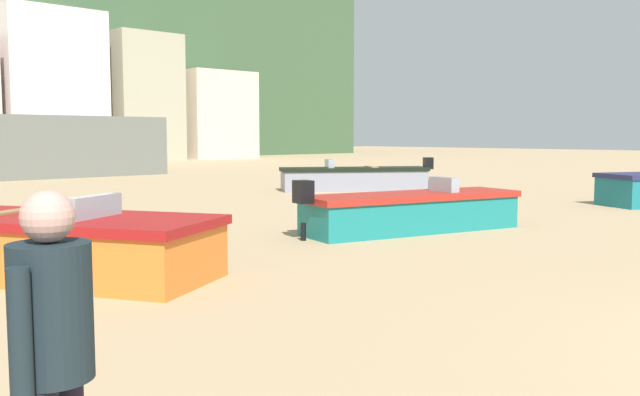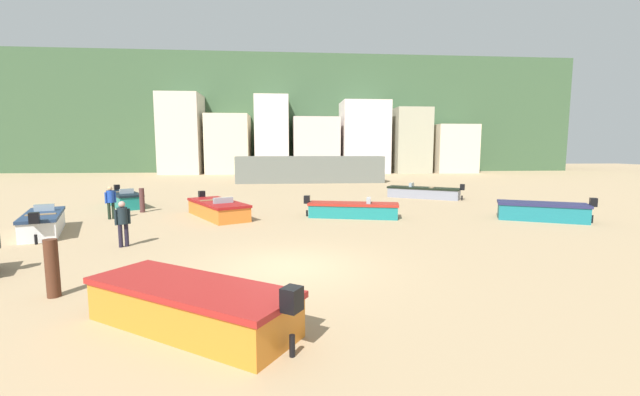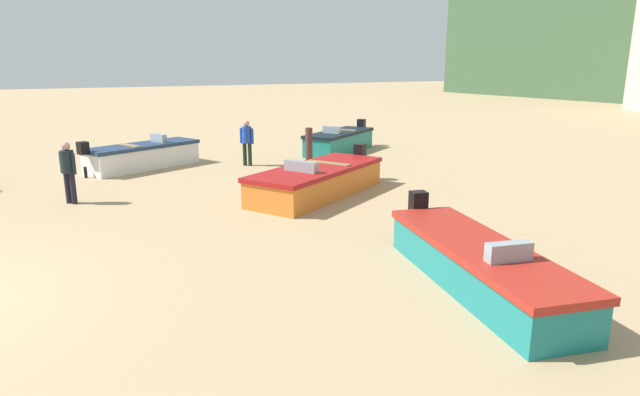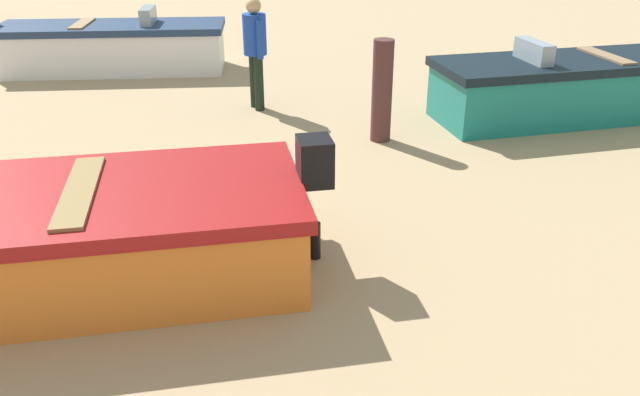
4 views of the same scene
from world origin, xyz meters
TOP-DOWN VIEW (x-y plane):
  - boat_orange_1 at (-3.46, 9.09)m, footprint 3.74×4.90m
  - boat_teal_2 at (-9.63, 13.44)m, footprint 3.23×4.06m
  - boat_white_4 at (-9.86, 5.59)m, footprint 2.74×4.25m
  - boat_teal_5 at (3.34, 8.41)m, footprint 4.80×2.30m
  - mooring_post_near_water at (-7.81, 11.08)m, footprint 0.26×0.26m
  - beach_walker_foreground at (-8.58, 8.98)m, footprint 0.48×0.48m
  - beach_walker_distant at (-5.73, 2.99)m, footprint 0.48×0.48m

SIDE VIEW (x-z plane):
  - boat_teal_5 at x=3.34m, z-range -0.15..0.92m
  - boat_orange_1 at x=-3.46m, z-range -0.15..0.98m
  - boat_white_4 at x=-9.86m, z-range -0.14..1.02m
  - boat_teal_2 at x=-9.63m, z-range -0.14..1.03m
  - mooring_post_near_water at x=-7.81m, z-range 0.00..1.32m
  - beach_walker_foreground at x=-8.58m, z-range 0.14..1.76m
  - beach_walker_distant at x=-5.73m, z-range 0.14..1.76m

